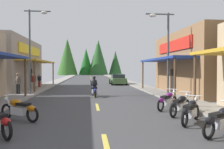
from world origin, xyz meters
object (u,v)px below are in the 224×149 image
streetlamp_left (33,41)px  rider_cruising_lead (94,88)px  motorcycle_parked_right_4 (180,104)px  pedestrian_strolling (33,81)px  pedestrian_browsing (18,82)px  streetlamp_right (164,43)px  motorcycle_parked_right_5 (167,100)px  motorcycle_parked_right_3 (191,111)px  pedestrian_waiting (39,80)px  motorcycle_parked_right_2 (221,120)px  parked_car_curbside (118,79)px  motorcycle_parked_left_2 (19,109)px

streetlamp_left → rider_cruising_lead: streetlamp_left is taller
motorcycle_parked_right_4 → pedestrian_strolling: size_ratio=0.95×
pedestrian_browsing → rider_cruising_lead: bearing=-88.3°
streetlamp_left → streetlamp_right: streetlamp_left is taller
motorcycle_parked_right_4 → motorcycle_parked_right_5: bearing=49.1°
rider_cruising_lead → pedestrian_strolling: size_ratio=1.27×
motorcycle_parked_right_3 → pedestrian_waiting: 19.70m
motorcycle_parked_right_4 → streetlamp_left: bearing=90.2°
rider_cruising_lead → pedestrian_browsing: pedestrian_browsing is taller
motorcycle_parked_right_2 → pedestrian_strolling: pedestrian_strolling is taller
motorcycle_parked_right_5 → motorcycle_parked_right_3: bearing=-136.8°
streetlamp_left → parked_car_curbside: bearing=56.5°
streetlamp_left → motorcycle_parked_right_4: size_ratio=4.20×
motorcycle_parked_right_3 → pedestrian_browsing: 13.96m
pedestrian_strolling → streetlamp_left: bearing=-2.2°
motorcycle_parked_left_2 → rider_cruising_lead: rider_cruising_lead is taller
parked_car_curbside → pedestrian_browsing: bearing=142.4°
motorcycle_parked_right_4 → pedestrian_browsing: pedestrian_browsing is taller
streetlamp_right → pedestrian_waiting: bearing=136.0°
motorcycle_parked_right_3 → motorcycle_parked_right_5: (0.13, 3.01, 0.00)m
pedestrian_browsing → parked_car_curbside: pedestrian_browsing is taller
motorcycle_parked_right_3 → motorcycle_parked_right_5: size_ratio=1.06×
motorcycle_parked_right_4 → rider_cruising_lead: rider_cruising_lead is taller
motorcycle_parked_right_3 → motorcycle_parked_left_2: same height
motorcycle_parked_left_2 → pedestrian_waiting: pedestrian_waiting is taller
motorcycle_parked_right_3 → parked_car_curbside: (0.01, 22.49, 0.20)m
motorcycle_parked_right_3 → streetlamp_right: bearing=30.2°
motorcycle_parked_right_2 → rider_cruising_lead: 11.30m
motorcycle_parked_right_3 → motorcycle_parked_left_2: bearing=121.1°
motorcycle_parked_left_2 → pedestrian_waiting: 16.46m
motorcycle_parked_right_2 → pedestrian_strolling: (-9.41, 15.54, 0.49)m
streetlamp_right → pedestrian_strolling: bearing=147.2°
streetlamp_left → pedestrian_strolling: size_ratio=3.99×
motorcycle_parked_right_2 → parked_car_curbside: parked_car_curbside is taller
streetlamp_right → pedestrian_waiting: 15.02m
motorcycle_parked_right_2 → pedestrian_strolling: bearing=90.1°
motorcycle_parked_right_4 → motorcycle_parked_left_2: same height
motorcycle_parked_right_3 → pedestrian_browsing: (-9.45, 10.26, 0.56)m
streetlamp_right → rider_cruising_lead: streetlamp_right is taller
motorcycle_parked_right_2 → parked_car_curbside: bearing=59.5°
motorcycle_parked_left_2 → pedestrian_browsing: (-2.74, 9.14, 0.56)m
streetlamp_right → motorcycle_parked_left_2: (-8.02, -6.04, -3.43)m
pedestrian_browsing → pedestrian_strolling: pedestrian_browsing is taller
motorcycle_parked_right_5 → streetlamp_left: bearing=95.3°
pedestrian_strolling → parked_car_curbside: size_ratio=0.39×
streetlamp_left → motorcycle_parked_right_2: size_ratio=3.56×
rider_cruising_lead → pedestrian_browsing: size_ratio=1.19×
rider_cruising_lead → pedestrian_browsing: (-5.94, 1.26, 0.40)m
motorcycle_parked_right_3 → motorcycle_parked_right_5: bearing=38.2°
motorcycle_parked_right_3 → rider_cruising_lead: (-3.51, 9.00, 0.17)m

